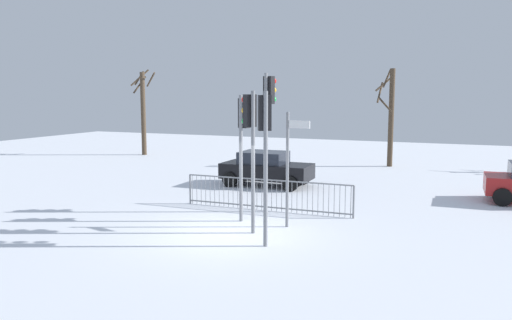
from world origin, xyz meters
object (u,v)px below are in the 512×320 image
object	(u,v)px
traffic_light_rear_right	(250,129)
traffic_light_mid_right	(265,133)
traffic_light_rear_left	(244,129)
traffic_light_mid_left	(268,111)
car_black_mid	(266,168)
bare_tree_left	(143,110)
bare_tree_right	(390,115)
direction_sign_post	(289,164)

from	to	relation	value
traffic_light_rear_right	traffic_light_mid_right	size ratio (longest dim) A/B	1.00
traffic_light_rear_left	traffic_light_mid_right	bearing A→B (deg)	-38.57
traffic_light_mid_left	car_black_mid	xyz separation A→B (m)	(-1.83, 4.36, -2.59)
traffic_light_rear_left	bare_tree_left	bearing A→B (deg)	150.45
traffic_light_mid_right	traffic_light_rear_left	xyz separation A→B (m)	(-1.54, 2.14, -0.07)
traffic_light_rear_right	traffic_light_rear_left	distance (m)	1.36
car_black_mid	bare_tree_right	world-z (taller)	bare_tree_right
car_black_mid	traffic_light_mid_right	bearing A→B (deg)	-69.02
traffic_light_rear_left	bare_tree_left	distance (m)	18.46
traffic_light_mid_right	bare_tree_left	size ratio (longest dim) A/B	0.72
traffic_light_rear_left	bare_tree_left	world-z (taller)	bare_tree_left
traffic_light_mid_right	car_black_mid	xyz separation A→B (m)	(-3.14, 7.95, -2.15)
traffic_light_mid_right	traffic_light_rear_left	distance (m)	2.64
traffic_light_mid_right	bare_tree_right	bearing A→B (deg)	55.43
bare_tree_left	bare_tree_right	xyz separation A→B (m)	(15.40, 0.77, -0.09)
traffic_light_rear_right	bare_tree_right	bearing A→B (deg)	27.17
traffic_light_mid_left	car_black_mid	bearing A→B (deg)	127.48
car_black_mid	traffic_light_rear_right	bearing A→B (deg)	-72.27
traffic_light_rear_left	direction_sign_post	size ratio (longest dim) A/B	1.14
bare_tree_right	traffic_light_rear_right	bearing A→B (deg)	-96.34
bare_tree_right	traffic_light_mid_left	bearing A→B (deg)	-99.83
traffic_light_rear_left	traffic_light_mid_left	distance (m)	1.55
traffic_light_mid_right	traffic_light_rear_right	bearing A→B (deg)	98.86
traffic_light_mid_left	direction_sign_post	world-z (taller)	traffic_light_mid_left
traffic_light_mid_left	car_black_mid	world-z (taller)	traffic_light_mid_left
traffic_light_mid_left	traffic_light_rear_right	bearing A→B (deg)	-64.76
traffic_light_mid_right	traffic_light_rear_left	bearing A→B (deg)	94.26
direction_sign_post	bare_tree_left	size ratio (longest dim) A/B	0.62
direction_sign_post	bare_tree_left	distance (m)	19.78
traffic_light_rear_left	direction_sign_post	bearing A→B (deg)	6.47
traffic_light_rear_right	traffic_light_rear_left	size ratio (longest dim) A/B	1.03
traffic_light_rear_right	bare_tree_right	size ratio (longest dim) A/B	0.76
traffic_light_mid_right	bare_tree_right	world-z (taller)	bare_tree_right
traffic_light_rear_left	bare_tree_left	size ratio (longest dim) A/B	0.71
traffic_light_mid_left	bare_tree_right	size ratio (longest dim) A/B	0.87
traffic_light_mid_right	direction_sign_post	size ratio (longest dim) A/B	1.17
direction_sign_post	bare_tree_right	bearing A→B (deg)	101.16
direction_sign_post	bare_tree_right	distance (m)	14.16
traffic_light_mid_left	traffic_light_rear_left	bearing A→B (deg)	-84.21
traffic_light_rear_right	car_black_mid	bearing A→B (deg)	51.83
car_black_mid	bare_tree_left	xyz separation A→B (m)	(-11.42, 7.28, 2.12)
traffic_light_rear_right	traffic_light_mid_right	world-z (taller)	traffic_light_rear_right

